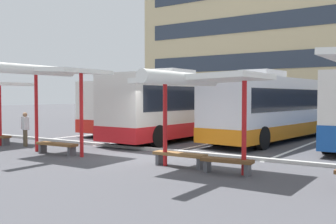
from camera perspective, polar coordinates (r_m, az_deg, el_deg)
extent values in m
plane|color=#47474C|center=(14.88, -3.25, -6.51)|extent=(160.00, 160.00, 0.00)
cube|color=#D1BC8C|center=(44.86, 22.48, 10.76)|extent=(36.50, 15.52, 18.05)
cube|color=#2D3847|center=(36.75, 19.91, 1.69)|extent=(33.58, 0.08, 1.59)
cube|color=#2D3847|center=(36.90, 19.98, 7.31)|extent=(33.58, 0.08, 1.59)
cube|color=#2D3847|center=(37.40, 20.06, 12.82)|extent=(33.58, 0.08, 1.59)
cube|color=silver|center=(26.13, -1.57, 0.98)|extent=(2.51, 12.04, 2.81)
cube|color=red|center=(26.17, -1.57, -1.31)|extent=(2.55, 12.08, 0.72)
cube|color=black|center=(26.12, -1.57, 1.63)|extent=(2.54, 11.08, 1.12)
cube|color=black|center=(31.19, 4.83, 1.80)|extent=(2.20, 0.08, 1.69)
cube|color=silver|center=(24.93, -3.59, 4.56)|extent=(1.50, 2.20, 0.36)
cylinder|color=black|center=(30.48, 1.49, -1.06)|extent=(0.30, 1.00, 1.00)
cylinder|color=black|center=(29.31, 5.30, -1.20)|extent=(0.30, 1.00, 1.00)
cylinder|color=black|center=(23.52, -10.14, -2.08)|extent=(0.30, 1.00, 1.00)
cylinder|color=black|center=(21.98, -5.81, -2.36)|extent=(0.30, 1.00, 1.00)
cube|color=silver|center=(21.70, 2.91, 0.99)|extent=(2.72, 11.89, 3.02)
cube|color=red|center=(21.76, 2.90, -2.09)|extent=(2.76, 11.93, 0.68)
cube|color=black|center=(21.69, 2.91, 2.01)|extent=(2.72, 10.94, 1.15)
cube|color=black|center=(26.85, 9.64, 1.98)|extent=(2.15, 0.13, 1.81)
cube|color=silver|center=(20.49, 0.70, 5.64)|extent=(1.51, 2.23, 0.36)
cylinder|color=black|center=(26.03, 5.90, -1.64)|extent=(0.32, 1.01, 1.00)
cylinder|color=black|center=(25.02, 10.38, -1.82)|extent=(0.32, 1.01, 1.00)
cylinder|color=black|center=(19.01, -6.97, -3.09)|extent=(0.32, 1.01, 1.00)
cylinder|color=black|center=(17.59, -1.55, -3.50)|extent=(0.32, 1.01, 1.00)
cube|color=silver|center=(20.95, 15.01, 0.69)|extent=(3.53, 10.62, 2.89)
cube|color=orange|center=(21.01, 14.98, -2.37)|extent=(3.58, 10.66, 0.65)
cube|color=black|center=(20.94, 15.02, 1.74)|extent=(3.48, 9.79, 1.03)
cube|color=black|center=(25.74, 19.85, 1.69)|extent=(2.19, 0.30, 1.73)
cube|color=silver|center=(19.79, 13.48, 5.33)|extent=(1.71, 2.34, 0.36)
cylinder|color=black|center=(24.76, 16.07, -1.91)|extent=(0.40, 1.03, 1.00)
cylinder|color=black|center=(23.94, 21.09, -2.12)|extent=(0.40, 1.03, 1.00)
cylinder|color=black|center=(18.40, 7.00, -3.26)|extent=(0.40, 1.03, 1.00)
cylinder|color=black|center=(17.28, 13.41, -3.67)|extent=(0.40, 1.03, 1.00)
cylinder|color=black|center=(16.93, 21.90, -3.89)|extent=(0.36, 1.02, 1.00)
cube|color=white|center=(26.33, -6.21, -2.68)|extent=(0.16, 14.00, 0.01)
cube|color=white|center=(23.95, 1.16, -3.16)|extent=(0.16, 14.00, 0.01)
cube|color=white|center=(22.06, 9.97, -3.66)|extent=(0.16, 14.00, 0.01)
cube|color=white|center=(20.77, 20.16, -4.13)|extent=(0.16, 14.00, 0.01)
cylinder|color=red|center=(19.75, -23.07, -0.38)|extent=(0.14, 0.14, 2.84)
cube|color=#4C4C51|center=(19.74, -22.36, -3.99)|extent=(0.14, 0.34, 0.35)
cylinder|color=red|center=(17.08, -18.45, -0.10)|extent=(0.14, 0.14, 3.20)
cylinder|color=red|center=(15.10, -12.38, -0.33)|extent=(0.14, 0.14, 3.20)
cube|color=white|center=(16.08, -15.66, 5.78)|extent=(3.61, 2.49, 0.33)
cylinder|color=white|center=(15.40, -18.77, 5.79)|extent=(0.36, 3.61, 0.36)
cube|color=brown|center=(16.12, -15.74, -4.47)|extent=(1.92, 0.51, 0.10)
cube|color=#4C4C51|center=(16.73, -17.61, -5.02)|extent=(0.14, 0.34, 0.35)
cube|color=#4C4C51|center=(15.57, -13.71, -5.52)|extent=(0.14, 0.34, 0.35)
cylinder|color=red|center=(12.87, -0.42, -1.79)|extent=(0.14, 0.14, 2.72)
cylinder|color=red|center=(11.55, 10.92, -2.29)|extent=(0.14, 0.14, 2.72)
cube|color=white|center=(12.13, 4.96, 4.76)|extent=(3.75, 2.59, 0.27)
cylinder|color=white|center=(11.14, 2.10, 4.83)|extent=(0.36, 3.75, 0.36)
cube|color=brown|center=(12.83, 1.67, -6.11)|extent=(1.86, 0.44, 0.10)
cube|color=#4C4C51|center=(13.28, -1.20, -6.80)|extent=(0.12, 0.34, 0.35)
cube|color=#4C4C51|center=(12.48, 4.74, -7.40)|extent=(0.12, 0.34, 0.35)
cube|color=brown|center=(11.74, 8.50, -6.91)|extent=(1.57, 0.56, 0.10)
cube|color=#4C4C51|center=(12.01, 5.69, -7.79)|extent=(0.15, 0.35, 0.35)
cube|color=#4C4C51|center=(11.59, 11.40, -8.19)|extent=(0.15, 0.35, 0.35)
cube|color=#ADADA8|center=(16.13, 0.12, -5.60)|extent=(44.00, 0.24, 0.12)
cylinder|color=brown|center=(19.13, -19.95, -3.52)|extent=(0.14, 0.14, 0.77)
cylinder|color=brown|center=(18.99, -19.80, -3.56)|extent=(0.14, 0.14, 0.77)
cube|color=silver|center=(19.00, -19.90, -1.53)|extent=(0.49, 0.34, 0.57)
sphere|color=#936B4C|center=(18.98, -19.92, -0.35)|extent=(0.21, 0.21, 0.21)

